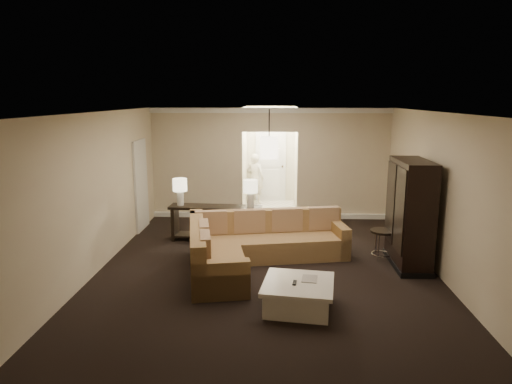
{
  "coord_description": "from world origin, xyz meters",
  "views": [
    {
      "loc": [
        0.16,
        -7.46,
        3.04
      ],
      "look_at": [
        -0.23,
        1.2,
        1.25
      ],
      "focal_mm": 32.0,
      "sensor_mm": 36.0,
      "label": 1
    }
  ],
  "objects_px": {
    "armoire": "(410,216)",
    "person": "(255,176)",
    "console_table": "(216,220)",
    "drink_table": "(382,238)",
    "sectional_sofa": "(253,246)",
    "coffee_table": "(298,295)"
  },
  "relations": [
    {
      "from": "coffee_table",
      "to": "armoire",
      "type": "distance_m",
      "value": 2.9
    },
    {
      "from": "armoire",
      "to": "sectional_sofa",
      "type": "bearing_deg",
      "value": -178.2
    },
    {
      "from": "sectional_sofa",
      "to": "console_table",
      "type": "bearing_deg",
      "value": 111.27
    },
    {
      "from": "sectional_sofa",
      "to": "armoire",
      "type": "xyz_separation_m",
      "value": [
        2.85,
        0.09,
        0.58
      ]
    },
    {
      "from": "console_table",
      "to": "person",
      "type": "distance_m",
      "value": 3.68
    },
    {
      "from": "sectional_sofa",
      "to": "drink_table",
      "type": "height_order",
      "value": "sectional_sofa"
    },
    {
      "from": "drink_table",
      "to": "console_table",
      "type": "bearing_deg",
      "value": 162.69
    },
    {
      "from": "drink_table",
      "to": "armoire",
      "type": "bearing_deg",
      "value": -36.19
    },
    {
      "from": "console_table",
      "to": "drink_table",
      "type": "height_order",
      "value": "console_table"
    },
    {
      "from": "sectional_sofa",
      "to": "console_table",
      "type": "xyz_separation_m",
      "value": [
        -0.88,
        1.42,
        0.1
      ]
    },
    {
      "from": "coffee_table",
      "to": "person",
      "type": "distance_m",
      "value": 6.89
    },
    {
      "from": "armoire",
      "to": "person",
      "type": "bearing_deg",
      "value": 121.68
    },
    {
      "from": "console_table",
      "to": "armoire",
      "type": "relative_size",
      "value": 1.02
    },
    {
      "from": "console_table",
      "to": "person",
      "type": "bearing_deg",
      "value": 82.84
    },
    {
      "from": "person",
      "to": "armoire",
      "type": "bearing_deg",
      "value": 140.84
    },
    {
      "from": "drink_table",
      "to": "person",
      "type": "height_order",
      "value": "person"
    },
    {
      "from": "coffee_table",
      "to": "console_table",
      "type": "xyz_separation_m",
      "value": [
        -1.64,
        3.2,
        0.25
      ]
    },
    {
      "from": "sectional_sofa",
      "to": "coffee_table",
      "type": "distance_m",
      "value": 1.94
    },
    {
      "from": "armoire",
      "to": "console_table",
      "type": "bearing_deg",
      "value": 160.38
    },
    {
      "from": "console_table",
      "to": "person",
      "type": "relative_size",
      "value": 1.23
    },
    {
      "from": "armoire",
      "to": "person",
      "type": "distance_m",
      "value": 5.79
    },
    {
      "from": "sectional_sofa",
      "to": "coffee_table",
      "type": "xyz_separation_m",
      "value": [
        0.75,
        -1.78,
        -0.15
      ]
    }
  ]
}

